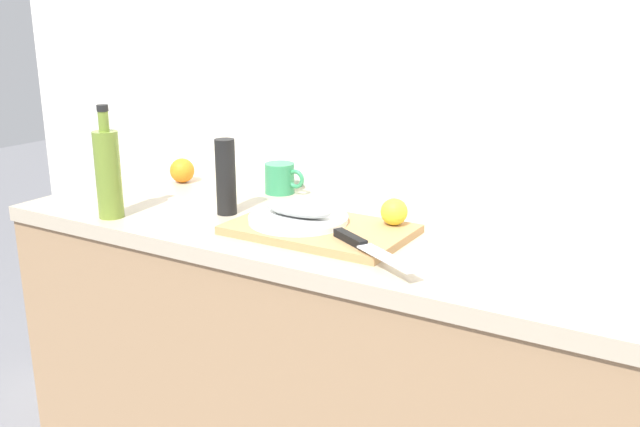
{
  "coord_description": "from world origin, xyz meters",
  "views": [
    {
      "loc": [
        0.66,
        -1.42,
        1.41
      ],
      "look_at": [
        -0.15,
        -0.07,
        0.95
      ],
      "focal_mm": 38.89,
      "sensor_mm": 36.0,
      "label": 1
    }
  ],
  "objects_px": {
    "white_plate": "(298,219)",
    "lemon_0": "(394,212)",
    "coffee_mug_1": "(280,178)",
    "cutting_board": "(320,230)",
    "fish_fillet": "(298,209)",
    "chef_knife": "(363,245)",
    "olive_oil_bottle": "(108,172)",
    "pepper_mill": "(226,177)"
  },
  "relations": [
    {
      "from": "white_plate",
      "to": "lemon_0",
      "type": "distance_m",
      "value": 0.23
    },
    {
      "from": "coffee_mug_1",
      "to": "cutting_board",
      "type": "bearing_deg",
      "value": -42.45
    },
    {
      "from": "fish_fillet",
      "to": "lemon_0",
      "type": "xyz_separation_m",
      "value": [
        0.21,
        0.1,
        -0.0
      ]
    },
    {
      "from": "cutting_board",
      "to": "coffee_mug_1",
      "type": "xyz_separation_m",
      "value": [
        -0.29,
        0.27,
        0.03
      ]
    },
    {
      "from": "chef_knife",
      "to": "olive_oil_bottle",
      "type": "height_order",
      "value": "olive_oil_bottle"
    },
    {
      "from": "coffee_mug_1",
      "to": "pepper_mill",
      "type": "xyz_separation_m",
      "value": [
        -0.0,
        -0.25,
        0.05
      ]
    },
    {
      "from": "chef_knife",
      "to": "coffee_mug_1",
      "type": "bearing_deg",
      "value": 171.34
    },
    {
      "from": "cutting_board",
      "to": "pepper_mill",
      "type": "bearing_deg",
      "value": 176.17
    },
    {
      "from": "lemon_0",
      "to": "pepper_mill",
      "type": "bearing_deg",
      "value": -170.26
    },
    {
      "from": "chef_knife",
      "to": "olive_oil_bottle",
      "type": "distance_m",
      "value": 0.71
    },
    {
      "from": "cutting_board",
      "to": "coffee_mug_1",
      "type": "relative_size",
      "value": 3.35
    },
    {
      "from": "lemon_0",
      "to": "coffee_mug_1",
      "type": "bearing_deg",
      "value": 158.66
    },
    {
      "from": "chef_knife",
      "to": "pepper_mill",
      "type": "distance_m",
      "value": 0.48
    },
    {
      "from": "white_plate",
      "to": "coffee_mug_1",
      "type": "distance_m",
      "value": 0.36
    },
    {
      "from": "cutting_board",
      "to": "lemon_0",
      "type": "xyz_separation_m",
      "value": [
        0.15,
        0.1,
        0.04
      ]
    },
    {
      "from": "lemon_0",
      "to": "olive_oil_bottle",
      "type": "xyz_separation_m",
      "value": [
        -0.68,
        -0.25,
        0.07
      ]
    },
    {
      "from": "cutting_board",
      "to": "lemon_0",
      "type": "height_order",
      "value": "lemon_0"
    },
    {
      "from": "olive_oil_bottle",
      "to": "pepper_mill",
      "type": "relative_size",
      "value": 1.46
    },
    {
      "from": "chef_knife",
      "to": "lemon_0",
      "type": "relative_size",
      "value": 4.09
    },
    {
      "from": "coffee_mug_1",
      "to": "fish_fillet",
      "type": "bearing_deg",
      "value": -49.14
    },
    {
      "from": "chef_knife",
      "to": "olive_oil_bottle",
      "type": "xyz_separation_m",
      "value": [
        -0.7,
        -0.06,
        0.09
      ]
    },
    {
      "from": "olive_oil_bottle",
      "to": "coffee_mug_1",
      "type": "relative_size",
      "value": 2.29
    },
    {
      "from": "cutting_board",
      "to": "olive_oil_bottle",
      "type": "bearing_deg",
      "value": -163.6
    },
    {
      "from": "chef_knife",
      "to": "white_plate",
      "type": "bearing_deg",
      "value": -173.3
    },
    {
      "from": "cutting_board",
      "to": "pepper_mill",
      "type": "xyz_separation_m",
      "value": [
        -0.3,
        0.02,
        0.09
      ]
    },
    {
      "from": "chef_knife",
      "to": "pepper_mill",
      "type": "relative_size",
      "value": 1.34
    },
    {
      "from": "fish_fillet",
      "to": "coffee_mug_1",
      "type": "bearing_deg",
      "value": 130.86
    },
    {
      "from": "cutting_board",
      "to": "white_plate",
      "type": "xyz_separation_m",
      "value": [
        -0.06,
        -0.0,
        0.02
      ]
    },
    {
      "from": "chef_knife",
      "to": "coffee_mug_1",
      "type": "distance_m",
      "value": 0.59
    },
    {
      "from": "white_plate",
      "to": "coffee_mug_1",
      "type": "bearing_deg",
      "value": 130.86
    },
    {
      "from": "cutting_board",
      "to": "white_plate",
      "type": "distance_m",
      "value": 0.06
    },
    {
      "from": "olive_oil_bottle",
      "to": "cutting_board",
      "type": "bearing_deg",
      "value": 16.4
    },
    {
      "from": "fish_fillet",
      "to": "olive_oil_bottle",
      "type": "distance_m",
      "value": 0.5
    },
    {
      "from": "lemon_0",
      "to": "olive_oil_bottle",
      "type": "bearing_deg",
      "value": -159.64
    },
    {
      "from": "cutting_board",
      "to": "chef_knife",
      "type": "distance_m",
      "value": 0.19
    },
    {
      "from": "fish_fillet",
      "to": "coffee_mug_1",
      "type": "distance_m",
      "value": 0.36
    },
    {
      "from": "white_plate",
      "to": "lemon_0",
      "type": "xyz_separation_m",
      "value": [
        0.21,
        0.1,
        0.02
      ]
    },
    {
      "from": "white_plate",
      "to": "lemon_0",
      "type": "bearing_deg",
      "value": 24.73
    },
    {
      "from": "fish_fillet",
      "to": "chef_knife",
      "type": "xyz_separation_m",
      "value": [
        0.23,
        -0.1,
        -0.02
      ]
    },
    {
      "from": "olive_oil_bottle",
      "to": "coffee_mug_1",
      "type": "distance_m",
      "value": 0.49
    },
    {
      "from": "cutting_board",
      "to": "lemon_0",
      "type": "relative_size",
      "value": 6.51
    },
    {
      "from": "cutting_board",
      "to": "coffee_mug_1",
      "type": "bearing_deg",
      "value": 137.55
    }
  ]
}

